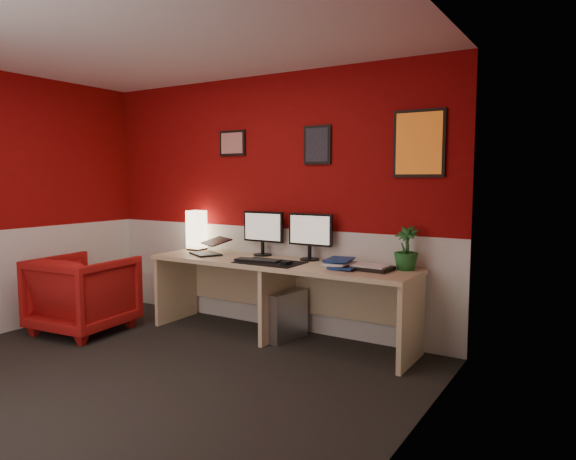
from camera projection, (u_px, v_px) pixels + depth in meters
The scene contains 24 objects.
ground at pixel (134, 381), 3.84m from camera, with size 4.00×3.50×0.01m, color black.
ceiling at pixel (123, 32), 3.59m from camera, with size 4.00×3.50×0.01m, color white.
wall_back at pixel (265, 202), 5.20m from camera, with size 4.00×0.01×2.50m, color maroon.
wall_right at pixel (397, 225), 2.67m from camera, with size 0.01×3.50×2.50m, color maroon.
wainscot_back at pixel (266, 276), 5.27m from camera, with size 4.00×0.01×1.00m, color silver.
wainscot_right at pixel (393, 366), 2.75m from camera, with size 0.01×3.50×1.00m, color silver.
desk at pixel (278, 300), 4.80m from camera, with size 2.60×0.65×0.73m, color #D2B587.
shoji_lamp at pixel (197, 231), 5.51m from camera, with size 0.16×0.16×0.40m, color #FFE5B2.
laptop at pixel (205, 244), 5.17m from camera, with size 0.33×0.23×0.22m, color black.
monitor_left at pixel (263, 226), 5.11m from camera, with size 0.45×0.06×0.58m, color black.
monitor_right at pixel (310, 229), 4.81m from camera, with size 0.45×0.06×0.58m, color black.
desk_mat at pixel (270, 262), 4.69m from camera, with size 0.60×0.38×0.01m, color black.
keyboard at pixel (258, 260), 4.75m from camera, with size 0.42×0.14×0.02m, color black.
mouse at pixel (287, 263), 4.55m from camera, with size 0.06×0.10×0.03m, color black.
book_bottom at pixel (335, 266), 4.45m from camera, with size 0.22×0.30×0.03m, color navy.
book_middle at pixel (329, 263), 4.47m from camera, with size 0.20×0.27×0.02m, color silver.
book_top at pixel (327, 259), 4.49m from camera, with size 0.21×0.29×0.03m, color navy.
zen_tray at pixel (371, 268), 4.33m from camera, with size 0.35×0.25×0.03m, color black.
potted_plant at pixel (406, 248), 4.31m from camera, with size 0.20×0.20×0.36m, color #19591E.
pc_tower at pixel (285, 315), 4.82m from camera, with size 0.20×0.45×0.45m, color #99999E.
armchair at pixel (84, 294), 5.04m from camera, with size 0.80×0.82×0.75m, color #B41816.
art_left at pixel (233, 143), 5.33m from camera, with size 0.32×0.02×0.26m, color red.
art_center at pixel (317, 145), 4.82m from camera, with size 0.28×0.02×0.36m, color black.
art_right at pixel (419, 143), 4.32m from camera, with size 0.44×0.02×0.56m, color orange.
Camera 1 is at (2.91, -2.56, 1.49)m, focal length 32.38 mm.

